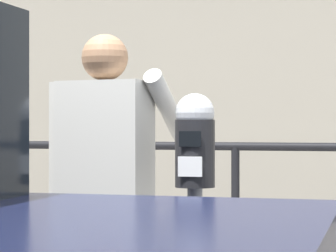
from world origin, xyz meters
TOP-DOWN VIEW (x-y plane):
  - parking_meter at (0.24, 0.41)m, footprint 0.18×0.19m
  - pedestrian_at_meter at (-0.21, 0.45)m, footprint 0.67×0.57m
  - background_railing at (0.00, 2.50)m, footprint 24.06×0.06m
  - backdrop_wall at (0.00, 5.75)m, footprint 32.00×0.50m

SIDE VIEW (x-z plane):
  - background_railing at x=0.00m, z-range 0.39..1.52m
  - pedestrian_at_meter at x=-0.21m, z-range 0.28..1.96m
  - parking_meter at x=0.24m, z-range 0.49..1.88m
  - backdrop_wall at x=0.00m, z-range 0.00..3.86m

